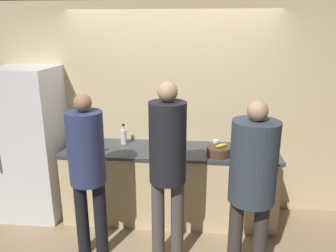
{
  "coord_description": "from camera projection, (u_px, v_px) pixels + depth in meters",
  "views": [
    {
      "loc": [
        0.31,
        -3.27,
        2.28
      ],
      "look_at": [
        0.0,
        0.15,
        1.26
      ],
      "focal_mm": 35.0,
      "sensor_mm": 36.0,
      "label": 1
    }
  ],
  "objects": [
    {
      "name": "bottle_green",
      "position": [
        100.0,
        147.0,
        3.77
      ],
      "size": [
        0.06,
        0.06,
        0.16
      ],
      "color": "#236033",
      "rests_on": "counter"
    },
    {
      "name": "person_right",
      "position": [
        252.0,
        176.0,
        2.82
      ],
      "size": [
        0.4,
        0.4,
        1.73
      ],
      "color": "#38332D",
      "rests_on": "ground_plane"
    },
    {
      "name": "refrigerator",
      "position": [
        31.0,
        143.0,
        4.02
      ],
      "size": [
        0.71,
        0.71,
        1.86
      ],
      "color": "white",
      "rests_on": "ground_plane"
    },
    {
      "name": "ground_plane",
      "position": [
        167.0,
        233.0,
        3.8
      ],
      "size": [
        14.0,
        14.0,
        0.0
      ],
      "primitive_type": "plane",
      "color": "#9E8460"
    },
    {
      "name": "counter",
      "position": [
        170.0,
        183.0,
        4.03
      ],
      "size": [
        2.54,
        0.7,
        0.91
      ],
      "color": "beige",
      "rests_on": "ground_plane"
    },
    {
      "name": "cup_white",
      "position": [
        216.0,
        143.0,
        3.99
      ],
      "size": [
        0.07,
        0.07,
        0.08
      ],
      "color": "white",
      "rests_on": "counter"
    },
    {
      "name": "person_left",
      "position": [
        87.0,
        163.0,
        3.19
      ],
      "size": [
        0.35,
        0.35,
        1.71
      ],
      "color": "black",
      "rests_on": "ground_plane"
    },
    {
      "name": "wall_back",
      "position": [
        172.0,
        110.0,
        4.11
      ],
      "size": [
        5.2,
        0.06,
        2.6
      ],
      "color": "#D6BC8C",
      "rests_on": "ground_plane"
    },
    {
      "name": "fruit_bowl",
      "position": [
        218.0,
        151.0,
        3.68
      ],
      "size": [
        0.26,
        0.26,
        0.14
      ],
      "color": "#4C3323",
      "rests_on": "counter"
    },
    {
      "name": "bottle_clear",
      "position": [
        124.0,
        136.0,
        4.04
      ],
      "size": [
        0.07,
        0.07,
        0.26
      ],
      "color": "silver",
      "rests_on": "counter"
    },
    {
      "name": "person_center",
      "position": [
        168.0,
        159.0,
        3.08
      ],
      "size": [
        0.35,
        0.35,
        1.84
      ],
      "color": "#4C4742",
      "rests_on": "ground_plane"
    },
    {
      "name": "utensil_crock",
      "position": [
        179.0,
        136.0,
        4.11
      ],
      "size": [
        0.1,
        0.1,
        0.29
      ],
      "color": "silver",
      "rests_on": "counter"
    }
  ]
}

